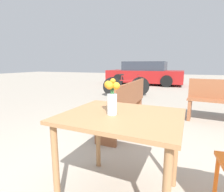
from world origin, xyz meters
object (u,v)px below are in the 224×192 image
table_front (122,127)px  parked_car (145,74)px  flower_vase (112,99)px  bench_middle (127,104)px  bicycle (126,86)px

table_front → parked_car: (-1.46, 8.75, -0.03)m
parked_car → flower_vase: bearing=-81.0°
flower_vase → parked_car: (-1.39, 8.79, -0.27)m
bench_middle → parked_car: 7.22m
flower_vase → table_front: bearing=29.6°
bicycle → parked_car: (-0.09, 3.98, 0.25)m
bench_middle → parked_car: bearing=98.3°
bicycle → flower_vase: bearing=-74.9°
bench_middle → bicycle: bench_middle is taller
flower_vase → bench_middle: flower_vase is taller
bicycle → parked_car: 3.99m
bicycle → table_front: bearing=-74.0°
bench_middle → parked_car: (-1.04, 7.14, 0.15)m
flower_vase → bench_middle: bearing=102.1°
flower_vase → parked_car: 8.90m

